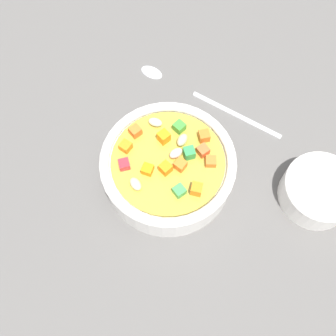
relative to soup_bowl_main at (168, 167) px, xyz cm
name	(u,v)px	position (x,y,z in cm)	size (l,w,h in cm)	color
ground_plane	(168,179)	(-0.01, 0.01, -4.05)	(140.00, 140.00, 2.00)	#565451
soup_bowl_main	(168,167)	(0.00, 0.00, 0.00)	(17.99, 17.99, 6.59)	white
spoon	(201,96)	(6.81, -12.46, -2.68)	(23.68, 9.15, 0.74)	silver
side_bowl_small	(318,191)	(-15.27, -13.36, -0.81)	(9.92, 9.92, 4.34)	white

